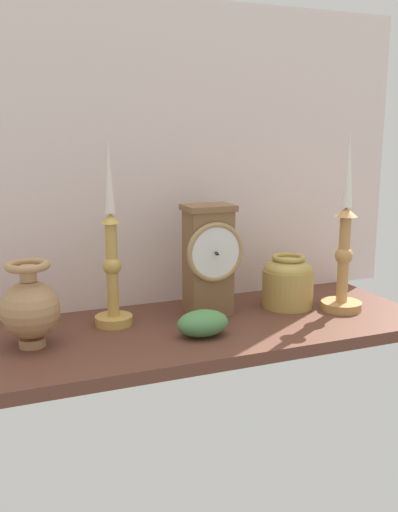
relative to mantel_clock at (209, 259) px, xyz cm
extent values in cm
cube|color=#573124|center=(-7.57, -5.44, -13.22)|extent=(100.00, 36.00, 2.40)
cube|color=beige|center=(-7.57, 13.06, 20.48)|extent=(120.00, 2.00, 65.00)
cube|color=brown|center=(0.00, 0.49, -1.03)|extent=(9.04, 6.83, 21.96)
cube|color=brown|center=(0.00, 0.49, 10.55)|extent=(10.13, 7.65, 1.20)
torus|color=#A28051|center=(0.00, -3.32, 1.97)|extent=(12.32, 1.12, 12.32)
cylinder|color=silver|center=(0.00, -3.42, 1.97)|extent=(10.31, 0.40, 10.31)
cube|color=black|center=(0.00, -3.72, 1.97)|extent=(1.64, 3.94, 0.30)
cylinder|color=tan|center=(-20.25, 0.87, -11.12)|extent=(7.48, 7.48, 1.80)
cylinder|color=tan|center=(-20.25, 0.87, -0.89)|extent=(2.33, 2.33, 18.65)
sphere|color=tan|center=(-20.25, 0.87, 0.04)|extent=(3.72, 3.72, 3.72)
cone|color=tan|center=(-20.25, 0.87, 9.44)|extent=(3.79, 3.79, 2.00)
cone|color=silver|center=(-20.25, 0.87, 17.47)|extent=(2.01, 2.01, 14.07)
cylinder|color=#BA864B|center=(27.79, -7.88, -11.12)|extent=(8.76, 8.76, 1.80)
cylinder|color=#BA864B|center=(27.79, -7.88, -0.94)|extent=(2.38, 2.38, 18.54)
sphere|color=#BA864B|center=(27.79, -7.88, -0.02)|extent=(3.81, 3.81, 3.81)
cone|color=#BA864B|center=(27.79, -7.88, 9.33)|extent=(4.84, 4.84, 2.00)
cone|color=silver|center=(27.79, -7.88, 18.24)|extent=(2.01, 2.01, 15.83)
cylinder|color=#A67A4F|center=(-36.63, -5.65, -11.22)|extent=(4.74, 4.74, 1.60)
sphere|color=#A67A4F|center=(-36.63, -5.65, -5.15)|extent=(10.53, 10.53, 10.53)
cylinder|color=#A67A4F|center=(-36.63, -5.65, 1.49)|extent=(2.95, 2.95, 2.74)
torus|color=#A67A4F|center=(-36.63, -5.65, 2.86)|extent=(7.81, 7.81, 1.41)
cylinder|color=#B29246|center=(18.18, -1.41, -7.86)|extent=(11.23, 11.23, 8.31)
ellipsoid|color=#B29246|center=(18.18, -1.41, -3.71)|extent=(10.67, 10.67, 5.33)
torus|color=#B29246|center=(18.18, -1.41, -1.04)|extent=(7.29, 7.29, 1.11)
ellipsoid|color=#487F47|center=(-6.22, -11.83, -9.52)|extent=(9.98, 6.99, 4.98)
camera|label=1|loc=(-44.70, -105.92, 25.43)|focal=39.89mm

